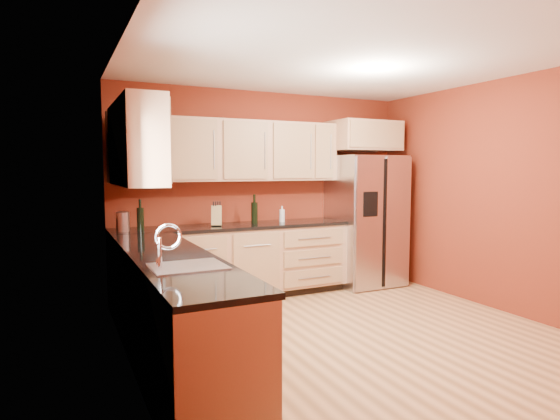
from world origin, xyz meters
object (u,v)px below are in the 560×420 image
object	(u,v)px
wine_bottle_a	(140,215)
knife_block	(217,216)
soap_dispenser	(282,214)
refrigerator	(365,220)
canister_left	(123,222)

from	to	relation	value
wine_bottle_a	knife_block	size ratio (longest dim) A/B	1.44
knife_block	soap_dispenser	bearing A→B (deg)	22.04
knife_block	soap_dispenser	distance (m)	0.88
refrigerator	wine_bottle_a	world-z (taller)	refrigerator
canister_left	knife_block	distance (m)	1.08
refrigerator	soap_dispenser	xyz separation A→B (m)	(-1.24, 0.08, 0.13)
canister_left	knife_block	xyz separation A→B (m)	(1.08, 0.08, 0.01)
refrigerator	knife_block	size ratio (longest dim) A/B	7.45
canister_left	wine_bottle_a	world-z (taller)	wine_bottle_a
refrigerator	soap_dispenser	world-z (taller)	refrigerator
canister_left	wine_bottle_a	size ratio (longest dim) A/B	0.62
refrigerator	soap_dispenser	size ratio (longest dim) A/B	8.73
canister_left	knife_block	bearing A→B (deg)	4.13
canister_left	soap_dispenser	world-z (taller)	canister_left
canister_left	soap_dispenser	size ratio (longest dim) A/B	1.04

